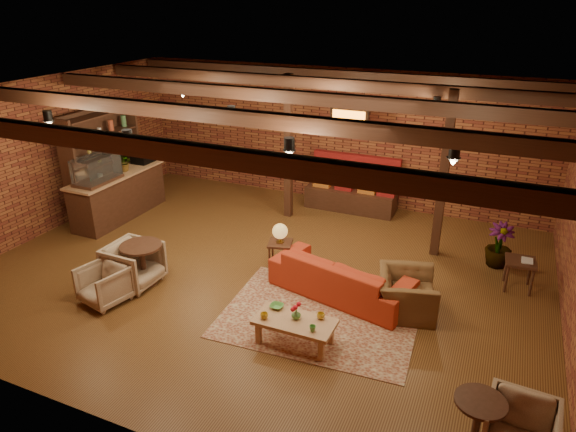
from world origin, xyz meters
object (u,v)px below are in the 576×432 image
at_px(armchair_a, 134,263).
at_px(coffee_table, 294,322).
at_px(round_table_right, 478,416).
at_px(armchair_right, 407,287).
at_px(armchair_far, 520,430).
at_px(side_table_lamp, 280,235).
at_px(armchair_b, 104,283).
at_px(side_table_book, 521,262).
at_px(round_table_left, 142,258).
at_px(sofa, 341,276).
at_px(plant_tall, 507,203).

bearing_deg(armchair_a, coffee_table, -96.14).
xyz_separation_m(coffee_table, round_table_right, (2.58, -0.92, 0.08)).
bearing_deg(armchair_right, armchair_a, 88.17).
xyz_separation_m(armchair_a, armchair_far, (6.24, -1.29, -0.04)).
distance_m(side_table_lamp, armchair_b, 3.12).
relative_size(coffee_table, side_table_book, 2.04).
relative_size(round_table_left, side_table_book, 1.31).
distance_m(sofa, side_table_lamp, 1.43).
height_order(armchair_a, round_table_right, armchair_a).
xyz_separation_m(side_table_lamp, armchair_far, (4.15, -2.85, -0.30)).
bearing_deg(armchair_far, coffee_table, 168.15).
relative_size(armchair_right, armchair_far, 1.34).
relative_size(coffee_table, round_table_right, 1.77).
bearing_deg(coffee_table, armchair_b, -175.94).
height_order(coffee_table, armchair_a, armchair_a).
relative_size(side_table_lamp, armchair_right, 0.88).
height_order(armchair_a, side_table_book, armchair_a).
bearing_deg(side_table_lamp, armchair_a, -143.36).
height_order(coffee_table, side_table_book, coffee_table).
bearing_deg(armchair_far, armchair_a, 172.49).
bearing_deg(coffee_table, plant_tall, 55.02).
relative_size(armchair_b, round_table_right, 1.08).
bearing_deg(round_table_left, coffee_table, -9.35).
bearing_deg(round_table_right, side_table_book, 84.67).
relative_size(sofa, plant_tall, 0.95).
bearing_deg(armchair_far, armchair_b, 178.44).
bearing_deg(round_table_right, armchair_b, 173.33).
bearing_deg(armchair_right, sofa, 71.48).
relative_size(armchair_b, plant_tall, 0.28).
bearing_deg(armchair_b, round_table_right, 6.84).
relative_size(coffee_table, armchair_right, 1.15).
relative_size(side_table_lamp, plant_tall, 0.35).
xyz_separation_m(armchair_b, side_table_book, (6.24, 3.19, 0.15)).
xyz_separation_m(coffee_table, side_table_lamp, (-1.12, 1.98, 0.32)).
height_order(side_table_book, plant_tall, plant_tall).
bearing_deg(round_table_right, armchair_a, 166.95).
relative_size(coffee_table, armchair_a, 1.38).
distance_m(coffee_table, plant_tall, 4.58).
height_order(coffee_table, armchair_far, armchair_far).
relative_size(round_table_left, armchair_right, 0.74).
distance_m(round_table_right, armchair_far, 0.45).
bearing_deg(side_table_lamp, armchair_b, -134.51).
height_order(side_table_lamp, round_table_left, side_table_lamp).
bearing_deg(armchair_right, armchair_far, -158.74).
height_order(sofa, coffee_table, sofa).
bearing_deg(armchair_right, plant_tall, -44.47).
height_order(armchair_right, side_table_book, armchair_right).
bearing_deg(side_table_book, armchair_right, -137.71).
bearing_deg(sofa, round_table_left, 30.38).
bearing_deg(plant_tall, side_table_book, -62.92).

